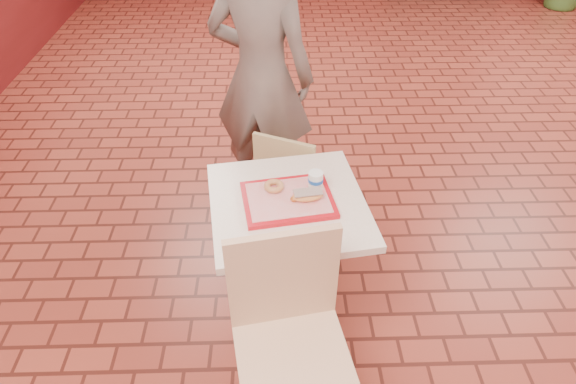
{
  "coord_description": "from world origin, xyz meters",
  "views": [
    {
      "loc": [
        -1.26,
        -2.26,
        2.27
      ],
      "look_at": [
        -1.21,
        -0.53,
        0.83
      ],
      "focal_mm": 30.0,
      "sensor_mm": 36.0,
      "label": 1
    }
  ],
  "objects_px": {
    "chair_main_front": "(289,331)",
    "long_john_donut": "(307,196)",
    "paper_cup": "(316,180)",
    "main_table": "(288,239)",
    "customer": "(262,77)",
    "ring_donut": "(274,186)",
    "chair_main_back": "(290,180)",
    "serving_tray": "(288,200)"
  },
  "relations": [
    {
      "from": "main_table",
      "to": "serving_tray",
      "type": "xyz_separation_m",
      "value": [
        -0.0,
        0.0,
        0.26
      ]
    },
    {
      "from": "chair_main_back",
      "to": "ring_donut",
      "type": "xyz_separation_m",
      "value": [
        -0.1,
        -0.51,
        0.37
      ]
    },
    {
      "from": "serving_tray",
      "to": "paper_cup",
      "type": "height_order",
      "value": "paper_cup"
    },
    {
      "from": "customer",
      "to": "long_john_donut",
      "type": "height_order",
      "value": "customer"
    },
    {
      "from": "chair_main_back",
      "to": "serving_tray",
      "type": "distance_m",
      "value": 0.67
    },
    {
      "from": "customer",
      "to": "ring_donut",
      "type": "distance_m",
      "value": 0.96
    },
    {
      "from": "customer",
      "to": "main_table",
      "type": "bearing_deg",
      "value": 116.01
    },
    {
      "from": "serving_tray",
      "to": "chair_main_back",
      "type": "bearing_deg",
      "value": 87.05
    },
    {
      "from": "serving_tray",
      "to": "ring_donut",
      "type": "distance_m",
      "value": 0.1
    },
    {
      "from": "ring_donut",
      "to": "paper_cup",
      "type": "height_order",
      "value": "paper_cup"
    },
    {
      "from": "chair_main_front",
      "to": "chair_main_back",
      "type": "relative_size",
      "value": 1.24
    },
    {
      "from": "chair_main_front",
      "to": "long_john_donut",
      "type": "distance_m",
      "value": 0.62
    },
    {
      "from": "main_table",
      "to": "paper_cup",
      "type": "xyz_separation_m",
      "value": [
        0.13,
        0.07,
        0.32
      ]
    },
    {
      "from": "chair_main_back",
      "to": "customer",
      "type": "height_order",
      "value": "customer"
    },
    {
      "from": "paper_cup",
      "to": "main_table",
      "type": "bearing_deg",
      "value": -152.56
    },
    {
      "from": "long_john_donut",
      "to": "chair_main_front",
      "type": "bearing_deg",
      "value": -100.13
    },
    {
      "from": "chair_main_front",
      "to": "customer",
      "type": "xyz_separation_m",
      "value": [
        -0.13,
        1.59,
        0.36
      ]
    },
    {
      "from": "main_table",
      "to": "chair_main_front",
      "type": "relative_size",
      "value": 0.77
    },
    {
      "from": "chair_main_front",
      "to": "chair_main_back",
      "type": "distance_m",
      "value": 1.16
    },
    {
      "from": "ring_donut",
      "to": "long_john_donut",
      "type": "xyz_separation_m",
      "value": [
        0.15,
        -0.08,
        0.01
      ]
    },
    {
      "from": "main_table",
      "to": "serving_tray",
      "type": "relative_size",
      "value": 1.83
    },
    {
      "from": "ring_donut",
      "to": "paper_cup",
      "type": "distance_m",
      "value": 0.2
    },
    {
      "from": "paper_cup",
      "to": "ring_donut",
      "type": "bearing_deg",
      "value": -179.65
    },
    {
      "from": "main_table",
      "to": "serving_tray",
      "type": "bearing_deg",
      "value": 153.43
    },
    {
      "from": "customer",
      "to": "serving_tray",
      "type": "xyz_separation_m",
      "value": [
        0.14,
        -1.02,
        -0.13
      ]
    },
    {
      "from": "chair_main_front",
      "to": "long_john_donut",
      "type": "height_order",
      "value": "chair_main_front"
    },
    {
      "from": "main_table",
      "to": "paper_cup",
      "type": "relative_size",
      "value": 8.51
    },
    {
      "from": "customer",
      "to": "paper_cup",
      "type": "xyz_separation_m",
      "value": [
        0.27,
        -0.95,
        -0.07
      ]
    },
    {
      "from": "main_table",
      "to": "chair_main_front",
      "type": "distance_m",
      "value": 0.57
    },
    {
      "from": "main_table",
      "to": "chair_main_back",
      "type": "distance_m",
      "value": 0.59
    },
    {
      "from": "ring_donut",
      "to": "chair_main_back",
      "type": "bearing_deg",
      "value": 79.42
    },
    {
      "from": "main_table",
      "to": "long_john_donut",
      "type": "xyz_separation_m",
      "value": [
        0.09,
        -0.01,
        0.3
      ]
    },
    {
      "from": "chair_main_front",
      "to": "paper_cup",
      "type": "distance_m",
      "value": 0.71
    },
    {
      "from": "main_table",
      "to": "chair_main_back",
      "type": "relative_size",
      "value": 0.96
    },
    {
      "from": "ring_donut",
      "to": "paper_cup",
      "type": "xyz_separation_m",
      "value": [
        0.2,
        0.0,
        0.03
      ]
    },
    {
      "from": "main_table",
      "to": "long_john_donut",
      "type": "distance_m",
      "value": 0.31
    },
    {
      "from": "main_table",
      "to": "long_john_donut",
      "type": "bearing_deg",
      "value": -9.38
    },
    {
      "from": "chair_main_back",
      "to": "long_john_donut",
      "type": "xyz_separation_m",
      "value": [
        0.06,
        -0.6,
        0.37
      ]
    },
    {
      "from": "chair_main_back",
      "to": "serving_tray",
      "type": "height_order",
      "value": "chair_main_back"
    },
    {
      "from": "chair_main_back",
      "to": "serving_tray",
      "type": "relative_size",
      "value": 1.9
    },
    {
      "from": "chair_main_front",
      "to": "long_john_donut",
      "type": "relative_size",
      "value": 6.15
    },
    {
      "from": "chair_main_front",
      "to": "serving_tray",
      "type": "height_order",
      "value": "chair_main_front"
    }
  ]
}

